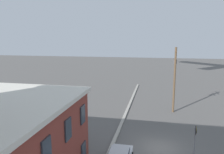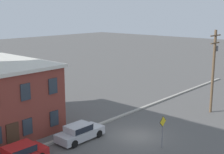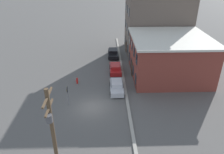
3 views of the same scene
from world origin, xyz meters
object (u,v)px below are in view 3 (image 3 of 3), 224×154
Objects in this scene: car_red at (115,68)px; caution_sign at (68,93)px; car_black at (113,53)px; fire_hydrant at (77,81)px; utility_pole at (54,139)px; car_silver at (117,86)px.

car_red is 11.33m from caution_sign.
fire_hydrant is at bearing -28.11° from car_black.
utility_pole reaches higher than car_black.
utility_pole reaches higher than car_silver.
utility_pole is at bearing -14.12° from car_red.
car_black is 6.96m from car_red.
car_red reaches higher than fire_hydrant.
car_silver is 1.61× the size of caution_sign.
car_silver is at bearing 118.73° from caution_sign.
car_black is at bearing -178.66° from car_red.
utility_pole is at bearing 5.29° from caution_sign.
caution_sign is (9.35, -6.31, 1.06)m from car_red.
car_black and car_red have the same top height.
caution_sign is at bearing -61.27° from car_silver.
car_black is 1.00× the size of car_silver.
caution_sign is at bearing -34.01° from car_red.
car_black is 1.61× the size of caution_sign.
car_silver is 6.19m from fire_hydrant.
caution_sign is (16.31, -6.15, 1.06)m from car_black.
car_red is 1.00× the size of car_silver.
car_black is 12.12m from fire_hydrant.
car_red is 4.58× the size of fire_hydrant.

